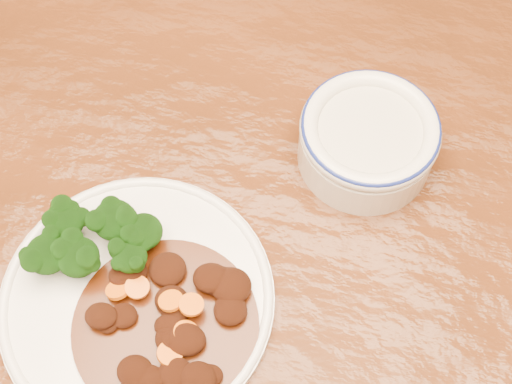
# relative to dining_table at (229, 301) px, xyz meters

# --- Properties ---
(dining_table) EXTENTS (1.57, 1.03, 0.75)m
(dining_table) POSITION_rel_dining_table_xyz_m (0.00, 0.00, 0.00)
(dining_table) COLOR #57280F
(dining_table) RESTS_ON ground
(dinner_plate) EXTENTS (0.25, 0.25, 0.02)m
(dinner_plate) POSITION_rel_dining_table_xyz_m (-0.08, -0.04, 0.09)
(dinner_plate) COLOR white
(dinner_plate) RESTS_ON dining_table
(broccoli_florets) EXTENTS (0.12, 0.08, 0.04)m
(broccoli_florets) POSITION_rel_dining_table_xyz_m (-0.12, 0.00, 0.12)
(broccoli_florets) COLOR #69A052
(broccoli_florets) RESTS_ON dinner_plate
(mince_stew) EXTENTS (0.17, 0.17, 0.03)m
(mince_stew) POSITION_rel_dining_table_xyz_m (-0.04, -0.06, 0.10)
(mince_stew) COLOR #401606
(mince_stew) RESTS_ON dinner_plate
(dip_bowl) EXTENTS (0.14, 0.14, 0.06)m
(dip_bowl) POSITION_rel_dining_table_xyz_m (0.12, 0.15, 0.11)
(dip_bowl) COLOR silver
(dip_bowl) RESTS_ON dining_table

